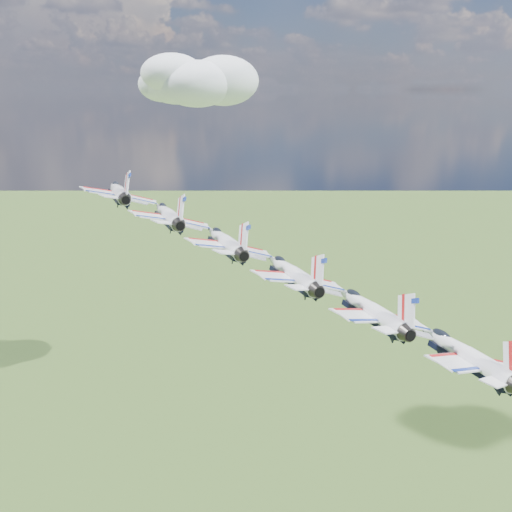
{
  "coord_description": "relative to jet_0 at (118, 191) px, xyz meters",
  "views": [
    {
      "loc": [
        6.97,
        -80.61,
        170.45
      ],
      "look_at": [
        19.92,
        -4.8,
        147.96
      ],
      "focal_mm": 40.0,
      "sensor_mm": 36.0,
      "label": 1
    }
  ],
  "objects": [
    {
      "name": "jet_1",
      "position": [
        7.95,
        -8.84,
        -2.4
      ],
      "size": [
        16.07,
        19.83,
        8.08
      ],
      "primitive_type": null,
      "rotation": [
        0.0,
        0.25,
        0.2
      ],
      "color": "white"
    },
    {
      "name": "jet_0",
      "position": [
        0.0,
        0.0,
        0.0
      ],
      "size": [
        16.07,
        19.83,
        8.08
      ],
      "primitive_type": null,
      "rotation": [
        0.0,
        0.25,
        0.2
      ],
      "color": "white"
    },
    {
      "name": "jet_3",
      "position": [
        23.85,
        -26.52,
        -7.21
      ],
      "size": [
        16.07,
        19.83,
        8.08
      ],
      "primitive_type": null,
      "rotation": [
        0.0,
        0.25,
        0.2
      ],
      "color": "white"
    },
    {
      "name": "cloud_far",
      "position": [
        28.52,
        195.75,
        20.41
      ],
      "size": [
        55.95,
        43.96,
        21.98
      ],
      "primitive_type": "ellipsoid",
      "color": "white"
    },
    {
      "name": "jet_4",
      "position": [
        31.8,
        -35.36,
        -9.61
      ],
      "size": [
        16.07,
        19.83,
        8.08
      ],
      "primitive_type": null,
      "rotation": [
        0.0,
        0.25,
        0.2
      ],
      "color": "white"
    },
    {
      "name": "jet_5",
      "position": [
        39.75,
        -44.2,
        -12.01
      ],
      "size": [
        16.07,
        19.83,
        8.08
      ],
      "primitive_type": null,
      "rotation": [
        0.0,
        0.25,
        0.2
      ],
      "color": "white"
    },
    {
      "name": "jet_2",
      "position": [
        15.9,
        -17.68,
        -4.8
      ],
      "size": [
        16.07,
        19.83,
        8.08
      ],
      "primitive_type": null,
      "rotation": [
        0.0,
        0.25,
        0.2
      ],
      "color": "white"
    }
  ]
}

